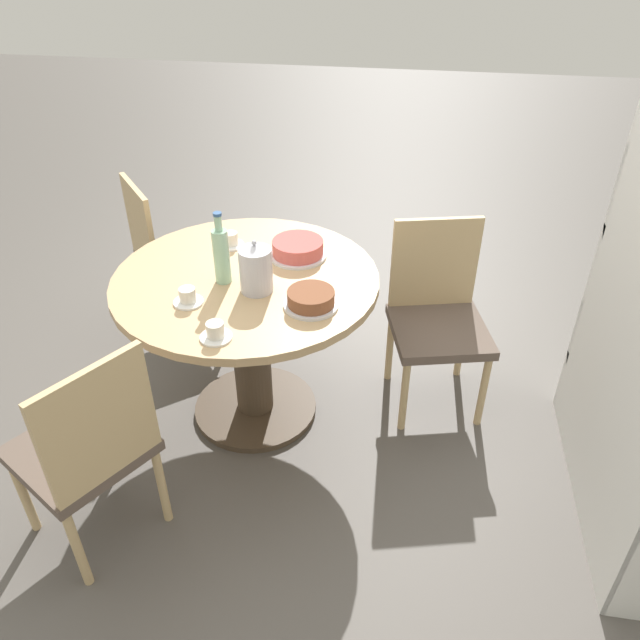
{
  "coord_description": "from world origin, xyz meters",
  "views": [
    {
      "loc": [
        2.14,
        0.65,
        2.06
      ],
      "look_at": [
        0.0,
        0.31,
        0.56
      ],
      "focal_mm": 35.0,
      "sensor_mm": 36.0,
      "label": 1
    }
  ],
  "objects_px": {
    "water_bottle": "(221,254)",
    "cake_second": "(311,299)",
    "chair_c": "(88,448)",
    "cup_a": "(188,297)",
    "coffee_pot": "(256,268)",
    "chair_a": "(437,314)",
    "cup_c": "(216,332)",
    "cake_main": "(298,249)",
    "cup_b": "(231,241)",
    "chair_b": "(171,254)"
  },
  "relations": [
    {
      "from": "cake_main",
      "to": "cup_b",
      "type": "height_order",
      "value": "cake_main"
    },
    {
      "from": "water_bottle",
      "to": "cake_main",
      "type": "relative_size",
      "value": 1.21
    },
    {
      "from": "cake_main",
      "to": "cake_second",
      "type": "distance_m",
      "value": 0.4
    },
    {
      "from": "cup_a",
      "to": "cup_b",
      "type": "distance_m",
      "value": 0.48
    },
    {
      "from": "chair_c",
      "to": "cake_main",
      "type": "height_order",
      "value": "chair_c"
    },
    {
      "from": "chair_b",
      "to": "cake_second",
      "type": "bearing_deg",
      "value": -171.05
    },
    {
      "from": "cup_a",
      "to": "chair_a",
      "type": "bearing_deg",
      "value": 117.06
    },
    {
      "from": "coffee_pot",
      "to": "cake_second",
      "type": "distance_m",
      "value": 0.25
    },
    {
      "from": "cup_a",
      "to": "coffee_pot",
      "type": "bearing_deg",
      "value": 119.04
    },
    {
      "from": "cup_a",
      "to": "chair_c",
      "type": "bearing_deg",
      "value": -22.13
    },
    {
      "from": "cake_second",
      "to": "chair_a",
      "type": "bearing_deg",
      "value": 131.48
    },
    {
      "from": "coffee_pot",
      "to": "water_bottle",
      "type": "distance_m",
      "value": 0.16
    },
    {
      "from": "chair_c",
      "to": "cup_b",
      "type": "height_order",
      "value": "chair_c"
    },
    {
      "from": "cake_main",
      "to": "cup_a",
      "type": "bearing_deg",
      "value": -38.75
    },
    {
      "from": "chair_b",
      "to": "water_bottle",
      "type": "height_order",
      "value": "water_bottle"
    },
    {
      "from": "chair_b",
      "to": "chair_c",
      "type": "distance_m",
      "value": 1.39
    },
    {
      "from": "water_bottle",
      "to": "cake_second",
      "type": "bearing_deg",
      "value": 71.64
    },
    {
      "from": "chair_a",
      "to": "cake_main",
      "type": "relative_size",
      "value": 3.48
    },
    {
      "from": "cake_second",
      "to": "cup_a",
      "type": "bearing_deg",
      "value": -83.67
    },
    {
      "from": "chair_a",
      "to": "cup_b",
      "type": "distance_m",
      "value": 0.99
    },
    {
      "from": "cake_main",
      "to": "cup_b",
      "type": "relative_size",
      "value": 2.15
    },
    {
      "from": "water_bottle",
      "to": "cup_b",
      "type": "height_order",
      "value": "water_bottle"
    },
    {
      "from": "chair_c",
      "to": "water_bottle",
      "type": "distance_m",
      "value": 0.87
    },
    {
      "from": "cake_main",
      "to": "cup_c",
      "type": "bearing_deg",
      "value": -15.32
    },
    {
      "from": "cup_b",
      "to": "cup_c",
      "type": "distance_m",
      "value": 0.7
    },
    {
      "from": "cup_c",
      "to": "cup_a",
      "type": "bearing_deg",
      "value": -139.82
    },
    {
      "from": "chair_a",
      "to": "cup_c",
      "type": "height_order",
      "value": "chair_a"
    },
    {
      "from": "chair_a",
      "to": "water_bottle",
      "type": "height_order",
      "value": "water_bottle"
    },
    {
      "from": "chair_a",
      "to": "water_bottle",
      "type": "relative_size",
      "value": 2.88
    },
    {
      "from": "chair_a",
      "to": "cup_a",
      "type": "relative_size",
      "value": 7.48
    },
    {
      "from": "water_bottle",
      "to": "chair_c",
      "type": "bearing_deg",
      "value": -23.26
    },
    {
      "from": "cup_c",
      "to": "coffee_pot",
      "type": "bearing_deg",
      "value": 168.83
    },
    {
      "from": "cake_main",
      "to": "cake_second",
      "type": "height_order",
      "value": "cake_main"
    },
    {
      "from": "chair_a",
      "to": "cup_c",
      "type": "relative_size",
      "value": 7.48
    },
    {
      "from": "chair_b",
      "to": "cake_main",
      "type": "relative_size",
      "value": 3.48
    },
    {
      "from": "coffee_pot",
      "to": "cup_c",
      "type": "xyz_separation_m",
      "value": [
        0.34,
        -0.07,
        -0.07
      ]
    },
    {
      "from": "cake_second",
      "to": "cup_a",
      "type": "relative_size",
      "value": 1.81
    },
    {
      "from": "coffee_pot",
      "to": "water_bottle",
      "type": "height_order",
      "value": "water_bottle"
    },
    {
      "from": "chair_b",
      "to": "cake_main",
      "type": "bearing_deg",
      "value": -157.64
    },
    {
      "from": "chair_a",
      "to": "cake_second",
      "type": "distance_m",
      "value": 0.74
    },
    {
      "from": "chair_a",
      "to": "chair_b",
      "type": "height_order",
      "value": "same"
    },
    {
      "from": "chair_c",
      "to": "cup_a",
      "type": "height_order",
      "value": "chair_c"
    },
    {
      "from": "chair_a",
      "to": "water_bottle",
      "type": "bearing_deg",
      "value": -174.23
    },
    {
      "from": "chair_b",
      "to": "chair_a",
      "type": "bearing_deg",
      "value": -143.43
    },
    {
      "from": "water_bottle",
      "to": "cup_c",
      "type": "distance_m",
      "value": 0.4
    },
    {
      "from": "chair_c",
      "to": "cake_second",
      "type": "height_order",
      "value": "chair_c"
    },
    {
      "from": "chair_c",
      "to": "cup_a",
      "type": "bearing_deg",
      "value": -171.21
    },
    {
      "from": "cake_main",
      "to": "water_bottle",
      "type": "bearing_deg",
      "value": -45.48
    },
    {
      "from": "cake_main",
      "to": "cup_b",
      "type": "bearing_deg",
      "value": -98.42
    },
    {
      "from": "coffee_pot",
      "to": "cake_second",
      "type": "relative_size",
      "value": 1.05
    }
  ]
}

